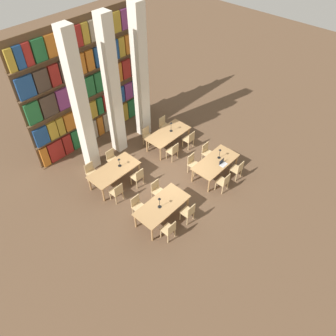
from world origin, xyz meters
TOP-DOWN VIEW (x-y plane):
  - ground_plane at (0.00, 0.00)m, footprint 40.00×40.00m
  - bookshelf_bank at (0.01, 4.31)m, footprint 6.36×0.35m
  - pillar_left at (-1.55, 2.87)m, footprint 0.49×0.49m
  - pillar_center at (0.00, 2.87)m, footprint 0.49×0.49m
  - pillar_right at (1.55, 2.87)m, footprint 0.49×0.49m
  - reading_table_0 at (-1.60, -1.32)m, footprint 2.07×1.00m
  - chair_0 at (-2.08, -2.10)m, footprint 0.42×0.40m
  - chair_1 at (-2.08, -0.54)m, footprint 0.42×0.40m
  - chair_2 at (-1.04, -2.10)m, footprint 0.42×0.40m
  - chair_3 at (-1.04, -0.54)m, footprint 0.42×0.40m
  - desk_lamp_0 at (-1.72, -1.32)m, footprint 0.14×0.14m
  - reading_table_1 at (1.54, -1.37)m, footprint 2.07×1.00m
  - chair_4 at (1.05, -2.15)m, footprint 0.42×0.40m
  - chair_5 at (1.05, -0.58)m, footprint 0.42×0.40m
  - chair_6 at (2.01, -2.15)m, footprint 0.42×0.40m
  - chair_7 at (2.01, -0.58)m, footprint 0.42×0.40m
  - desk_lamp_1 at (1.82, -1.33)m, footprint 0.14×0.14m
  - laptop at (1.61, -1.67)m, footprint 0.32×0.22m
  - reading_table_2 at (-1.58, 1.33)m, footprint 2.07×1.00m
  - chair_8 at (-2.14, 0.55)m, footprint 0.42×0.40m
  - chair_9 at (-2.14, 2.11)m, footprint 0.42×0.40m
  - chair_10 at (-1.04, 0.55)m, footprint 0.42×0.40m
  - chair_11 at (-1.04, 2.11)m, footprint 0.42×0.40m
  - desk_lamp_2 at (-1.28, 1.32)m, footprint 0.14×0.14m
  - reading_table_3 at (1.61, 1.33)m, footprint 2.07×1.00m
  - chair_12 at (1.08, 0.55)m, footprint 0.42×0.40m
  - chair_13 at (1.08, 2.12)m, footprint 0.42×0.40m
  - chair_14 at (2.17, 0.55)m, footprint 0.42×0.40m
  - chair_15 at (2.17, 2.12)m, footprint 0.42×0.40m
  - desk_lamp_3 at (1.81, 1.34)m, footprint 0.14×0.14m

SIDE VIEW (x-z plane):
  - ground_plane at x=0.00m, z-range 0.00..0.00m
  - chair_0 at x=-2.08m, z-range 0.04..0.92m
  - chair_1 at x=-2.08m, z-range 0.04..0.92m
  - chair_2 at x=-1.04m, z-range 0.04..0.92m
  - chair_3 at x=-1.04m, z-range 0.04..0.92m
  - chair_4 at x=1.05m, z-range 0.04..0.92m
  - chair_5 at x=1.05m, z-range 0.04..0.92m
  - chair_6 at x=2.01m, z-range 0.04..0.92m
  - chair_7 at x=2.01m, z-range 0.04..0.92m
  - chair_8 at x=-2.14m, z-range 0.04..0.92m
  - chair_9 at x=-2.14m, z-range 0.04..0.92m
  - chair_10 at x=-1.04m, z-range 0.04..0.92m
  - chair_11 at x=-1.04m, z-range 0.04..0.92m
  - chair_12 at x=1.08m, z-range 0.04..0.92m
  - chair_13 at x=1.08m, z-range 0.04..0.92m
  - chair_14 at x=2.17m, z-range 0.04..0.92m
  - chair_15 at x=2.17m, z-range 0.04..0.92m
  - reading_table_0 at x=-1.60m, z-range 0.30..1.03m
  - reading_table_1 at x=1.54m, z-range 0.30..1.03m
  - reading_table_2 at x=-1.58m, z-range 0.30..1.03m
  - reading_table_3 at x=1.61m, z-range 0.30..1.03m
  - laptop at x=1.61m, z-range 0.67..0.88m
  - desk_lamp_2 at x=-1.28m, z-range 0.80..1.21m
  - desk_lamp_1 at x=1.82m, z-range 0.82..1.30m
  - desk_lamp_3 at x=1.81m, z-range 0.82..1.31m
  - desk_lamp_0 at x=-1.72m, z-range 0.82..1.31m
  - bookshelf_bank at x=0.01m, z-range -0.13..5.37m
  - pillar_left at x=-1.55m, z-range 0.00..6.00m
  - pillar_center at x=0.00m, z-range 0.00..6.00m
  - pillar_right at x=1.55m, z-range 0.00..6.00m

